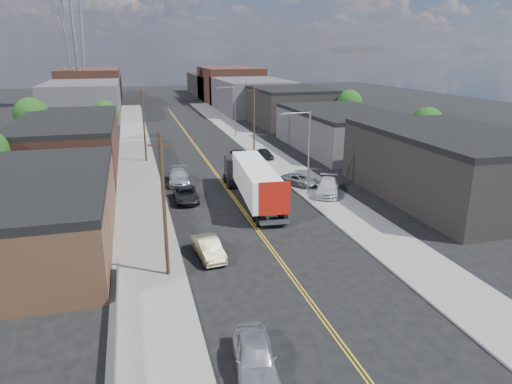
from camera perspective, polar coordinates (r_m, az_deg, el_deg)
ground at (r=80.96m, az=-8.14°, el=6.51°), size 260.00×260.00×0.00m
centerline at (r=66.41m, az=-6.43°, el=4.22°), size 0.32×120.00×0.01m
sidewalk_left at (r=65.66m, az=-14.66°, el=3.67°), size 5.00×140.00×0.15m
sidewalk_right at (r=68.46m, az=1.46°, el=4.78°), size 5.00×140.00×0.15m
warehouse_tan at (r=39.74m, az=-26.36°, el=-2.31°), size 12.00×22.00×5.60m
warehouse_brown at (r=64.54m, az=-22.43°, el=5.63°), size 12.00×26.00×6.60m
industrial_right_a at (r=51.59m, az=23.33°, el=3.15°), size 14.00×22.00×7.10m
industrial_right_b at (r=73.32m, az=10.73°, el=7.69°), size 14.00×24.00×6.10m
industrial_right_c at (r=97.02m, az=4.00°, el=10.68°), size 14.00×22.00×7.60m
skyline_left_a at (r=114.93m, az=-20.72°, el=10.76°), size 16.00×30.00×8.00m
skyline_right_a at (r=118.31m, az=-0.68°, el=12.00°), size 16.00×30.00×8.00m
skyline_left_b at (r=139.68m, az=-19.94°, el=12.23°), size 16.00×26.00×10.00m
skyline_right_b at (r=142.48m, az=-3.30°, el=13.28°), size 16.00×26.00×10.00m
skyline_left_c at (r=159.69m, az=-19.41°, el=12.25°), size 16.00×40.00×7.00m
skyline_right_c at (r=162.15m, az=-4.83°, el=13.20°), size 16.00×40.00×7.00m
streetlight_near at (r=48.26m, az=6.22°, el=5.74°), size 3.39×0.25×9.00m
streetlight_far at (r=81.44m, az=-2.91°, el=10.52°), size 3.39×0.25×9.00m
utility_pole_left_near at (r=30.61m, az=-11.42°, el=-1.67°), size 1.60×0.26×10.00m
utility_pole_left_far at (r=64.73m, az=-13.84°, el=8.12°), size 1.60×0.26×10.00m
utility_pole_right at (r=70.04m, az=-0.25°, el=9.28°), size 1.60×0.26×10.00m
chainlink_fence at (r=26.65m, az=-17.06°, el=-15.89°), size 0.05×16.00×1.22m
tree_left_mid at (r=75.88m, az=-26.21°, el=8.41°), size 5.10×5.04×8.37m
tree_left_far at (r=81.72m, az=-18.32°, el=9.16°), size 4.35×4.20×6.97m
tree_right_near at (r=68.67m, az=20.61°, el=7.80°), size 4.60×4.48×7.44m
tree_right_far at (r=89.02m, az=11.61°, el=10.67°), size 4.85×4.76×7.91m
semi_truck at (r=46.55m, az=-0.64°, el=1.74°), size 3.83×16.42×4.25m
car_left_a at (r=23.33m, az=-0.16°, el=-19.82°), size 2.60×5.07×1.65m
car_left_b at (r=34.57m, az=-5.95°, el=-6.99°), size 2.08×4.66×1.49m
car_left_c at (r=47.40m, az=-8.75°, el=-0.33°), size 2.51×5.22×1.43m
car_left_d at (r=53.84m, az=-9.63°, el=1.88°), size 2.74×5.82×1.64m
car_right_lot_a at (r=52.26m, az=5.48°, el=1.54°), size 4.35×5.00×1.28m
car_right_lot_b at (r=49.29m, az=8.94°, el=0.65°), size 4.56×6.05×1.63m
car_right_lot_c at (r=65.22m, az=1.11°, el=4.82°), size 1.95×4.10×1.35m
car_ahead_truck at (r=64.66m, az=-2.14°, el=4.57°), size 2.77×5.11×1.36m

